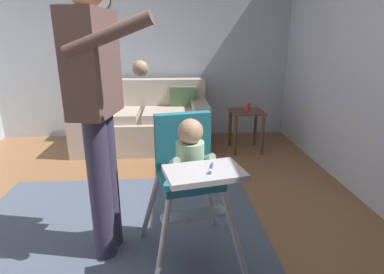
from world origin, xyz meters
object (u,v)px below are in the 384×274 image
high_chair (189,163)px  sippy_cup (248,107)px  adult_standing (98,109)px  side_table (246,122)px  couch (143,122)px

high_chair → sippy_cup: (0.85, 1.97, -0.08)m
adult_standing → side_table: 2.41m
couch → adult_standing: 2.24m
adult_standing → side_table: size_ratio=3.31×
adult_standing → sippy_cup: bearing=63.4°
couch → high_chair: bearing=12.1°
couch → adult_standing: (-0.06, -2.14, 0.65)m
adult_standing → side_table: adult_standing is taller
high_chair → side_table: bearing=144.7°
couch → sippy_cup: 1.37m
side_table → sippy_cup: sippy_cup is taller
high_chair → side_table: high_chair is taller
high_chair → sippy_cup: 2.15m
adult_standing → high_chair: bearing=0.1°
couch → high_chair: high_chair is taller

